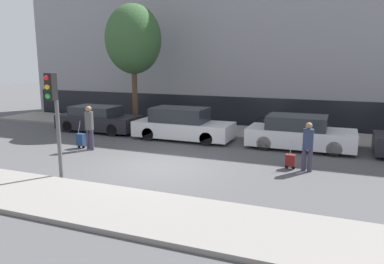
% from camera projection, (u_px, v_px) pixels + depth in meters
% --- Properties ---
extents(ground_plane, '(80.00, 80.00, 0.00)m').
position_uv_depth(ground_plane, '(160.00, 167.00, 12.96)').
color(ground_plane, '#4C4C4F').
extents(sidewalk_near, '(28.00, 2.50, 0.12)m').
position_uv_depth(sidewalk_near, '(94.00, 203.00, 9.54)').
color(sidewalk_near, gray).
rests_on(sidewalk_near, ground_plane).
extents(sidewalk_far, '(28.00, 3.00, 0.12)m').
position_uv_depth(sidewalk_far, '(221.00, 130.00, 19.32)').
color(sidewalk_far, gray).
rests_on(sidewalk_far, ground_plane).
extents(building_facade, '(28.00, 2.90, 10.33)m').
position_uv_depth(building_facade, '(241.00, 33.00, 21.64)').
color(building_facade, gray).
rests_on(building_facade, ground_plane).
extents(parked_car_0, '(4.29, 1.75, 1.31)m').
position_uv_depth(parked_car_0, '(98.00, 119.00, 19.26)').
color(parked_car_0, black).
rests_on(parked_car_0, ground_plane).
extents(parked_car_1, '(4.56, 1.77, 1.48)m').
position_uv_depth(parked_car_1, '(182.00, 125.00, 17.30)').
color(parked_car_1, silver).
rests_on(parked_car_1, ground_plane).
extents(parked_car_2, '(4.34, 1.85, 1.39)m').
position_uv_depth(parked_car_2, '(300.00, 133.00, 15.51)').
color(parked_car_2, silver).
rests_on(parked_car_2, ground_plane).
extents(pedestrian_left, '(0.35, 0.34, 1.82)m').
position_uv_depth(pedestrian_left, '(89.00, 125.00, 15.25)').
color(pedestrian_left, '#383347').
rests_on(pedestrian_left, ground_plane).
extents(trolley_left, '(0.34, 0.29, 1.16)m').
position_uv_depth(trolley_left, '(81.00, 140.00, 15.66)').
color(trolley_left, navy).
rests_on(trolley_left, ground_plane).
extents(pedestrian_right, '(0.35, 0.34, 1.65)m').
position_uv_depth(pedestrian_right, '(308.00, 144.00, 12.32)').
color(pedestrian_right, '#383347').
rests_on(pedestrian_right, ground_plane).
extents(trolley_right, '(0.34, 0.29, 1.04)m').
position_uv_depth(trolley_right, '(290.00, 160.00, 12.70)').
color(trolley_right, maroon).
rests_on(trolley_right, ground_plane).
extents(traffic_light, '(0.28, 0.47, 3.28)m').
position_uv_depth(traffic_light, '(54.00, 104.00, 11.21)').
color(traffic_light, '#515154').
rests_on(traffic_light, ground_plane).
extents(parked_bicycle, '(1.77, 0.06, 0.96)m').
position_uv_depth(parked_bicycle, '(273.00, 124.00, 18.57)').
color(parked_bicycle, black).
rests_on(parked_bicycle, sidewalk_far).
extents(bare_tree_near_crossing, '(2.92, 2.92, 6.36)m').
position_uv_depth(bare_tree_near_crossing, '(133.00, 40.00, 19.37)').
color(bare_tree_near_crossing, '#4C3826').
rests_on(bare_tree_near_crossing, sidewalk_far).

